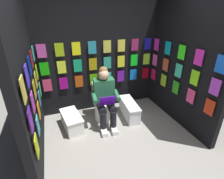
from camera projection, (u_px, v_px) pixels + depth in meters
ground_plane at (140, 172)px, 2.50m from camera, size 30.00×30.00×0.00m
display_wall_back at (99, 58)px, 3.78m from camera, size 2.74×0.14×2.40m
display_wall_left at (183, 65)px, 3.29m from camera, size 0.14×2.03×2.40m
display_wall_right at (27, 83)px, 2.45m from camera, size 0.14×2.03×2.40m
toilet at (103, 104)px, 3.66m from camera, size 0.43×0.57×0.77m
person_reading at (105, 98)px, 3.34m from camera, size 0.55×0.71×1.19m
comic_longbox_near at (129, 109)px, 3.75m from camera, size 0.33×0.79×0.35m
comic_longbox_far at (72, 121)px, 3.37m from camera, size 0.41×0.68×0.32m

